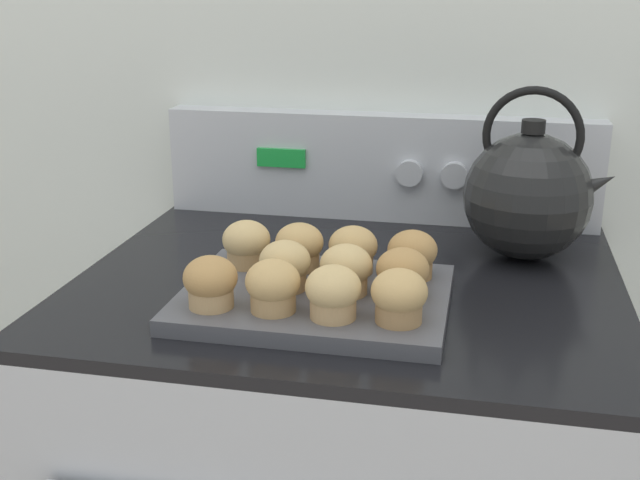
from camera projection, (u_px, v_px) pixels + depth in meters
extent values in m
cube|color=silver|center=(386.00, 65.00, 1.42)|extent=(8.00, 0.05, 2.40)
cube|color=black|center=(349.00, 281.00, 1.18)|extent=(0.78, 0.66, 0.02)
cube|color=#B7BABF|center=(379.00, 167.00, 1.43)|extent=(0.77, 0.05, 0.19)
cube|color=green|center=(281.00, 158.00, 1.43)|extent=(0.09, 0.01, 0.03)
cylinder|color=#B7BABF|center=(410.00, 173.00, 1.39)|extent=(0.05, 0.02, 0.05)
cylinder|color=#B7BABF|center=(454.00, 175.00, 1.37)|extent=(0.05, 0.02, 0.05)
cylinder|color=#B7BABF|center=(500.00, 178.00, 1.36)|extent=(0.05, 0.02, 0.05)
cylinder|color=#B7BABF|center=(547.00, 180.00, 1.34)|extent=(0.05, 0.02, 0.05)
cube|color=#4C4C51|center=(315.00, 298.00, 1.07)|extent=(0.35, 0.27, 0.02)
cylinder|color=tan|center=(211.00, 296.00, 1.01)|extent=(0.06, 0.06, 0.03)
ellipsoid|color=#B2844C|center=(210.00, 277.00, 1.00)|extent=(0.07, 0.07, 0.05)
cylinder|color=tan|center=(273.00, 300.00, 1.00)|extent=(0.06, 0.06, 0.03)
ellipsoid|color=tan|center=(273.00, 281.00, 0.99)|extent=(0.07, 0.07, 0.05)
cylinder|color=tan|center=(333.00, 306.00, 0.98)|extent=(0.06, 0.06, 0.03)
ellipsoid|color=tan|center=(333.00, 287.00, 0.97)|extent=(0.07, 0.07, 0.05)
cylinder|color=#A37A4C|center=(399.00, 310.00, 0.97)|extent=(0.06, 0.06, 0.03)
ellipsoid|color=tan|center=(399.00, 291.00, 0.96)|extent=(0.07, 0.07, 0.05)
cylinder|color=#A37A4C|center=(285.00, 278.00, 1.07)|extent=(0.06, 0.06, 0.03)
ellipsoid|color=tan|center=(285.00, 261.00, 1.06)|extent=(0.07, 0.07, 0.05)
cylinder|color=tan|center=(346.00, 282.00, 1.05)|extent=(0.06, 0.06, 0.03)
ellipsoid|color=tan|center=(346.00, 265.00, 1.04)|extent=(0.07, 0.07, 0.05)
cylinder|color=tan|center=(402.00, 287.00, 1.04)|extent=(0.06, 0.06, 0.03)
ellipsoid|color=#B2844C|center=(403.00, 269.00, 1.03)|extent=(0.07, 0.07, 0.05)
cylinder|color=tan|center=(247.00, 255.00, 1.15)|extent=(0.06, 0.06, 0.03)
ellipsoid|color=tan|center=(246.00, 239.00, 1.15)|extent=(0.07, 0.07, 0.05)
cylinder|color=tan|center=(299.00, 258.00, 1.14)|extent=(0.06, 0.06, 0.03)
ellipsoid|color=tan|center=(299.00, 242.00, 1.13)|extent=(0.07, 0.07, 0.05)
cylinder|color=tan|center=(353.00, 262.00, 1.13)|extent=(0.06, 0.06, 0.03)
ellipsoid|color=tan|center=(353.00, 245.00, 1.12)|extent=(0.07, 0.07, 0.05)
cylinder|color=olive|center=(412.00, 267.00, 1.11)|extent=(0.06, 0.06, 0.03)
ellipsoid|color=#B2844C|center=(412.00, 250.00, 1.10)|extent=(0.07, 0.07, 0.05)
sphere|color=black|center=(527.00, 196.00, 1.23)|extent=(0.20, 0.20, 0.20)
cylinder|color=black|center=(533.00, 126.00, 1.19)|extent=(0.04, 0.04, 0.02)
cone|color=black|center=(591.00, 186.00, 1.19)|extent=(0.09, 0.05, 0.07)
torus|color=black|center=(533.00, 136.00, 1.20)|extent=(0.15, 0.03, 0.15)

